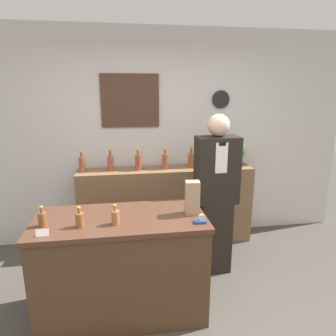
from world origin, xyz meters
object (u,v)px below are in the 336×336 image
Objects in this scene: shopkeeper at (216,196)px; potted_plant at (234,151)px; paper_bag at (192,198)px; tape_dispenser at (201,220)px.

potted_plant is at bearing 57.56° from shopkeeper.
potted_plant is 1.50m from paper_bag.
tape_dispenser is (-0.36, -0.74, 0.08)m from shopkeeper.
shopkeeper is at bearing 63.85° from tape_dispenser.
tape_dispenser is (0.02, -0.20, -0.12)m from paper_bag.
shopkeeper reaches higher than potted_plant.
shopkeeper is 4.68× the size of potted_plant.
tape_dispenser is at bearing -116.15° from shopkeeper.
potted_plant reaches higher than tape_dispenser.
shopkeeper is at bearing -122.44° from potted_plant.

